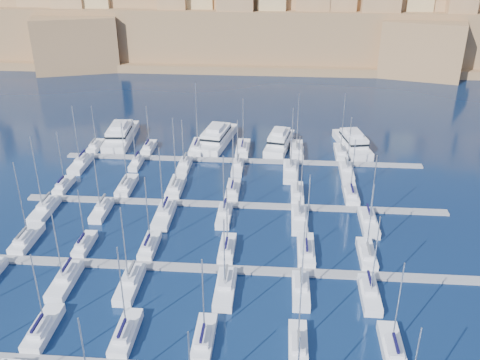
# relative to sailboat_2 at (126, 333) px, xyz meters

# --- Properties ---
(ground) EXTENTS (600.00, 600.00, 0.00)m
(ground) POSITION_rel_sailboat_2_xyz_m (11.19, 28.62, -0.75)
(ground) COLOR black
(ground) RESTS_ON ground
(pontoon_mid_near) EXTENTS (84.00, 2.00, 0.40)m
(pontoon_mid_near) POSITION_rel_sailboat_2_xyz_m (11.19, 16.62, -0.55)
(pontoon_mid_near) COLOR slate
(pontoon_mid_near) RESTS_ON ground
(pontoon_mid_far) EXTENTS (84.00, 2.00, 0.40)m
(pontoon_mid_far) POSITION_rel_sailboat_2_xyz_m (11.19, 38.62, -0.55)
(pontoon_mid_far) COLOR slate
(pontoon_mid_far) RESTS_ON ground
(pontoon_far) EXTENTS (84.00, 2.00, 0.40)m
(pontoon_far) POSITION_rel_sailboat_2_xyz_m (11.19, 60.62, -0.55)
(pontoon_far) COLOR slate
(pontoon_far) RESTS_ON ground
(sailboat_1) EXTENTS (2.75, 9.16, 12.82)m
(sailboat_1) POSITION_rel_sailboat_2_xyz_m (-11.60, 0.09, -0.01)
(sailboat_1) COLOR silver
(sailboat_1) RESTS_ON ground
(sailboat_2) EXTENTS (2.69, 8.98, 14.55)m
(sailboat_2) POSITION_rel_sailboat_2_xyz_m (0.00, 0.00, 0.00)
(sailboat_2) COLOR silver
(sailboat_2) RESTS_ON ground
(sailboat_3) EXTENTS (2.63, 8.76, 13.37)m
(sailboat_3) POSITION_rel_sailboat_2_xyz_m (10.76, -0.11, -0.01)
(sailboat_3) COLOR silver
(sailboat_3) RESTS_ON ground
(sailboat_4) EXTENTS (2.51, 8.36, 13.81)m
(sailboat_4) POSITION_rel_sailboat_2_xyz_m (23.32, -0.30, -0.01)
(sailboat_4) COLOR silver
(sailboat_4) RESTS_ON ground
(sailboat_5) EXTENTS (2.70, 9.01, 14.07)m
(sailboat_5) POSITION_rel_sailboat_2_xyz_m (35.64, 0.01, -0.00)
(sailboat_5) COLOR silver
(sailboat_5) RESTS_ON ground
(sailboat_12) EXTENTS (2.83, 9.43, 15.53)m
(sailboat_12) POSITION_rel_sailboat_2_xyz_m (-23.90, 22.22, 0.01)
(sailboat_12) COLOR silver
(sailboat_12) RESTS_ON ground
(sailboat_13) EXTENTS (2.28, 7.60, 11.37)m
(sailboat_13) POSITION_rel_sailboat_2_xyz_m (-13.14, 21.32, -0.04)
(sailboat_13) COLOR silver
(sailboat_13) RESTS_ON ground
(sailboat_14) EXTENTS (2.50, 8.34, 13.93)m
(sailboat_14) POSITION_rel_sailboat_2_xyz_m (-1.77, 21.69, -0.01)
(sailboat_14) COLOR silver
(sailboat_14) RESTS_ON ground
(sailboat_15) EXTENTS (2.56, 8.54, 12.53)m
(sailboat_15) POSITION_rel_sailboat_2_xyz_m (11.67, 21.78, -0.02)
(sailboat_15) COLOR silver
(sailboat_15) RESTS_ON ground
(sailboat_16) EXTENTS (2.89, 9.62, 15.03)m
(sailboat_16) POSITION_rel_sailboat_2_xyz_m (25.10, 22.31, 0.01)
(sailboat_16) COLOR silver
(sailboat_16) RESTS_ON ground
(sailboat_17) EXTENTS (2.67, 8.90, 13.88)m
(sailboat_17) POSITION_rel_sailboat_2_xyz_m (35.26, 21.96, -0.01)
(sailboat_17) COLOR silver
(sailboat_17) RESTS_ON ground
(sailboat_19) EXTENTS (2.87, 9.57, 14.11)m
(sailboat_19) POSITION_rel_sailboat_2_xyz_m (-12.64, 10.96, 0.00)
(sailboat_19) COLOR silver
(sailboat_19) RESTS_ON ground
(sailboat_20) EXTENTS (2.87, 9.57, 14.75)m
(sailboat_20) POSITION_rel_sailboat_2_xyz_m (-2.34, 10.96, 0.01)
(sailboat_20) COLOR silver
(sailboat_20) RESTS_ON ground
(sailboat_21) EXTENTS (2.90, 9.68, 13.54)m
(sailboat_21) POSITION_rel_sailboat_2_xyz_m (12.49, 10.90, -0.00)
(sailboat_21) COLOR silver
(sailboat_21) RESTS_ON ground
(sailboat_22) EXTENTS (2.61, 8.70, 13.40)m
(sailboat_22) POSITION_rel_sailboat_2_xyz_m (23.97, 11.38, -0.01)
(sailboat_22) COLOR silver
(sailboat_22) RESTS_ON ground
(sailboat_23) EXTENTS (2.67, 8.90, 14.72)m
(sailboat_23) POSITION_rel_sailboat_2_xyz_m (34.25, 11.28, 0.00)
(sailboat_23) COLOR silver
(sailboat_23) RESTS_ON ground
(sailboat_24) EXTENTS (2.32, 7.73, 12.94)m
(sailboat_24) POSITION_rel_sailboat_2_xyz_m (-25.31, 43.38, -0.02)
(sailboat_24) COLOR silver
(sailboat_24) RESTS_ON ground
(sailboat_25) EXTENTS (2.82, 9.40, 15.01)m
(sailboat_25) POSITION_rel_sailboat_2_xyz_m (-11.95, 44.21, 0.01)
(sailboat_25) COLOR silver
(sailboat_25) RESTS_ON ground
(sailboat_26) EXTENTS (2.99, 9.95, 16.15)m
(sailboat_26) POSITION_rel_sailboat_2_xyz_m (-1.45, 44.48, 0.02)
(sailboat_26) COLOR silver
(sailboat_26) RESTS_ON ground
(sailboat_27) EXTENTS (2.68, 8.93, 13.24)m
(sailboat_27) POSITION_rel_sailboat_2_xyz_m (10.68, 43.97, -0.01)
(sailboat_27) COLOR silver
(sailboat_27) RESTS_ON ground
(sailboat_28) EXTENTS (2.54, 8.47, 13.33)m
(sailboat_28) POSITION_rel_sailboat_2_xyz_m (24.01, 43.75, -0.01)
(sailboat_28) COLOR silver
(sailboat_28) RESTS_ON ground
(sailboat_29) EXTENTS (2.75, 9.17, 12.83)m
(sailboat_29) POSITION_rel_sailboat_2_xyz_m (34.97, 44.09, -0.01)
(sailboat_29) COLOR silver
(sailboat_29) RESTS_ON ground
(sailboat_30) EXTENTS (2.94, 9.79, 16.44)m
(sailboat_30) POSITION_rel_sailboat_2_xyz_m (-25.07, 32.84, 0.02)
(sailboat_30) COLOR silver
(sailboat_30) RESTS_ON ground
(sailboat_31) EXTENTS (2.54, 8.46, 13.32)m
(sailboat_31) POSITION_rel_sailboat_2_xyz_m (-13.97, 33.50, -0.01)
(sailboat_31) COLOR silver
(sailboat_31) RESTS_ON ground
(sailboat_32) EXTENTS (3.09, 10.30, 15.09)m
(sailboat_32) POSITION_rel_sailboat_2_xyz_m (-1.43, 32.60, 0.02)
(sailboat_32) COLOR silver
(sailboat_32) RESTS_ON ground
(sailboat_33) EXTENTS (2.61, 8.71, 13.61)m
(sailboat_33) POSITION_rel_sailboat_2_xyz_m (9.99, 33.38, -0.01)
(sailboat_33) COLOR silver
(sailboat_33) RESTS_ON ground
(sailboat_34) EXTENTS (2.90, 9.67, 16.04)m
(sailboat_34) POSITION_rel_sailboat_2_xyz_m (24.20, 32.90, 0.02)
(sailboat_34) COLOR silver
(sailboat_34) RESTS_ON ground
(sailboat_35) EXTENTS (2.96, 9.86, 14.80)m
(sailboat_35) POSITION_rel_sailboat_2_xyz_m (37.04, 32.81, 0.01)
(sailboat_35) COLOR silver
(sailboat_35) RESTS_ON ground
(sailboat_36) EXTENTS (2.34, 7.80, 11.33)m
(sailboat_36) POSITION_rel_sailboat_2_xyz_m (-25.62, 65.42, -0.04)
(sailboat_36) COLOR silver
(sailboat_36) RESTS_ON ground
(sailboat_37) EXTENTS (2.44, 8.12, 11.54)m
(sailboat_37) POSITION_rel_sailboat_2_xyz_m (-12.18, 65.58, -0.03)
(sailboat_37) COLOR silver
(sailboat_37) RESTS_ON ground
(sailboat_38) EXTENTS (3.10, 10.34, 17.22)m
(sailboat_38) POSITION_rel_sailboat_2_xyz_m (-0.26, 66.67, 0.03)
(sailboat_38) COLOR silver
(sailboat_38) RESTS_ON ground
(sailboat_39) EXTENTS (3.08, 10.27, 13.68)m
(sailboat_39) POSITION_rel_sailboat_2_xyz_m (11.09, 66.63, 0.01)
(sailboat_39) COLOR silver
(sailboat_39) RESTS_ON ground
(sailboat_40) EXTENTS (3.16, 10.55, 15.09)m
(sailboat_40) POSITION_rel_sailboat_2_xyz_m (24.27, 66.77, 0.02)
(sailboat_40) COLOR silver
(sailboat_40) RESTS_ON ground
(sailboat_41) EXTENTS (2.77, 9.22, 15.61)m
(sailboat_41) POSITION_rel_sailboat_2_xyz_m (34.93, 66.12, 0.01)
(sailboat_41) COLOR silver
(sailboat_41) RESTS_ON ground
(sailboat_42) EXTENTS (2.97, 9.89, 15.15)m
(sailboat_42) POSITION_rel_sailboat_2_xyz_m (-25.61, 54.80, 0.01)
(sailboat_42) COLOR silver
(sailboat_42) RESTS_ON ground
(sailboat_43) EXTENTS (2.14, 7.14, 11.84)m
(sailboat_43) POSITION_rel_sailboat_2_xyz_m (-12.90, 56.15, -0.03)
(sailboat_43) COLOR silver
(sailboat_43) RESTS_ON ground
(sailboat_44) EXTENTS (2.60, 8.67, 12.31)m
(sailboat_44) POSITION_rel_sailboat_2_xyz_m (-1.54, 55.40, -0.02)
(sailboat_44) COLOR silver
(sailboat_44) RESTS_ON ground
(sailboat_45) EXTENTS (2.43, 8.11, 12.47)m
(sailboat_45) POSITION_rel_sailboat_2_xyz_m (10.72, 55.67, -0.03)
(sailboat_45) COLOR silver
(sailboat_45) RESTS_ON ground
(sailboat_46) EXTENTS (3.23, 10.75, 15.99)m
(sailboat_46) POSITION_rel_sailboat_2_xyz_m (22.71, 54.37, 0.03)
(sailboat_46) COLOR silver
(sailboat_46) RESTS_ON ground
(sailboat_47) EXTENTS (2.77, 9.24, 14.02)m
(sailboat_47) POSITION_rel_sailboat_2_xyz_m (35.18, 55.12, -0.00)
(sailboat_47) COLOR silver
(sailboat_47) RESTS_ON ground
(motor_yacht_a) EXTENTS (7.10, 19.86, 5.25)m
(motor_yacht_a) POSITION_rel_sailboat_2_xyz_m (-20.90, 71.50, 0.98)
(motor_yacht_a) COLOR silver
(motor_yacht_a) RESTS_ON ground
(motor_yacht_b) EXTENTS (9.08, 20.39, 5.25)m
(motor_yacht_b) POSITION_rel_sailboat_2_xyz_m (4.04, 71.58, 0.98)
(motor_yacht_b) COLOR silver
(motor_yacht_b) RESTS_ON ground
(motor_yacht_c) EXTENTS (7.75, 16.90, 5.25)m
(motor_yacht_c) POSITION_rel_sailboat_2_xyz_m (20.00, 69.95, 0.98)
(motor_yacht_c) COLOR silver
(motor_yacht_c) RESTS_ON ground
(motor_yacht_d) EXTENTS (8.54, 18.27, 5.25)m
(motor_yacht_d) POSITION_rel_sailboat_2_xyz_m (38.21, 70.57, 0.98)
(motor_yacht_d) COLOR silver
(motor_yacht_d) RESTS_ON ground
(fortified_city) EXTENTS (460.00, 108.95, 59.52)m
(fortified_city) POSITION_rel_sailboat_2_xyz_m (11.00, 183.88, 13.99)
(fortified_city) COLOR brown
(fortified_city) RESTS_ON ground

